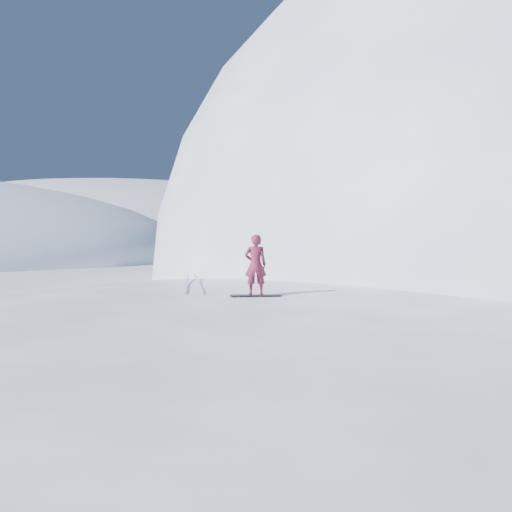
{
  "coord_description": "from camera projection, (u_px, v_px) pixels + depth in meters",
  "views": [
    {
      "loc": [
        0.62,
        -11.78,
        4.24
      ],
      "look_at": [
        0.41,
        2.4,
        3.5
      ],
      "focal_mm": 32.0,
      "sensor_mm": 36.0,
      "label": 1
    }
  ],
  "objects": [
    {
      "name": "wind_bumps",
      "position": [
        225.0,
        369.0,
        14.11
      ],
      "size": [
        16.0,
        14.4,
        1.0
      ],
      "color": "white",
      "rests_on": "ground"
    },
    {
      "name": "snowboard",
      "position": [
        255.0,
        295.0,
        13.25
      ],
      "size": [
        1.51,
        0.37,
        0.02
      ],
      "primitive_type": "cube",
      "rotation": [
        0.0,
        0.0,
        0.06
      ],
      "color": "black",
      "rests_on": "near_ridge"
    },
    {
      "name": "snowboarder",
      "position": [
        255.0,
        265.0,
        13.21
      ],
      "size": [
        0.66,
        0.46,
        1.75
      ],
      "primitive_type": "imported",
      "rotation": [
        0.0,
        0.0,
        3.2
      ],
      "color": "maroon",
      "rests_on": "snowboard"
    },
    {
      "name": "near_ridge",
      "position": [
        274.0,
        361.0,
        14.97
      ],
      "size": [
        36.0,
        28.0,
        4.8
      ],
      "primitive_type": "ellipsoid",
      "color": "white",
      "rests_on": "ground"
    },
    {
      "name": "peak_shoulder",
      "position": [
        397.0,
        293.0,
        31.81
      ],
      "size": [
        28.0,
        24.0,
        18.0
      ],
      "primitive_type": "ellipsoid",
      "color": "white",
      "rests_on": "ground"
    },
    {
      "name": "far_ridge_c",
      "position": [
        112.0,
        248.0,
        122.42
      ],
      "size": [
        140.0,
        90.0,
        36.0
      ],
      "primitive_type": "ellipsoid",
      "color": "white",
      "rests_on": "ground"
    },
    {
      "name": "board_tracks",
      "position": [
        193.0,
        282.0,
        16.71
      ],
      "size": [
        1.49,
        5.94,
        0.04
      ],
      "color": "silver",
      "rests_on": "ground"
    },
    {
      "name": "ground",
      "position": [
        239.0,
        393.0,
        11.99
      ],
      "size": [
        400.0,
        400.0,
        0.0
      ],
      "primitive_type": "plane",
      "color": "white",
      "rests_on": "ground"
    }
  ]
}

